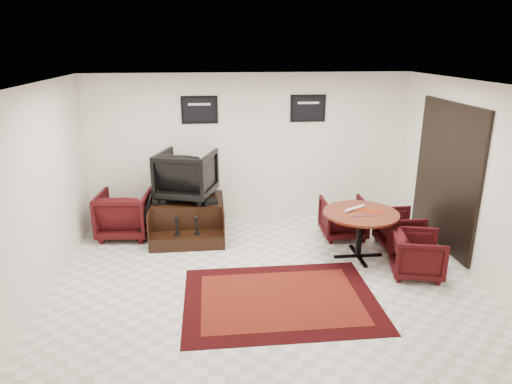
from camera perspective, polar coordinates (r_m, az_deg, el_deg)
The scene contains 16 objects.
ground at distance 6.77m, azimuth 1.12°, elevation -10.95°, with size 6.00×6.00×0.00m, color white.
room_shell at distance 6.29m, azimuth 4.77°, elevation 4.21°, with size 6.02×5.02×2.81m.
area_rug at distance 6.32m, azimuth 3.05°, elevation -13.22°, with size 2.58×1.93×0.01m.
shine_podium at distance 8.27m, azimuth -8.47°, elevation -3.34°, with size 1.26×1.29×0.65m.
shine_chair at distance 8.14m, azimuth -8.70°, elevation 2.44°, with size 0.93×0.87×0.96m, color black.
shoes_pair at distance 8.09m, azimuth -12.07°, elevation -1.07°, with size 0.25×0.28×0.09m.
polish_kit at distance 7.91m, azimuth -5.76°, elevation -1.23°, with size 0.24×0.16×0.08m, color black.
umbrella_black at distance 8.06m, azimuth -13.74°, elevation -3.06°, with size 0.34×0.13×0.91m, color black, non-canonical shape.
umbrella_hooked at distance 8.22m, azimuth -13.72°, elevation -2.89°, with size 0.31×0.12×0.84m, color black, non-canonical shape.
armchair_side at distance 8.41m, azimuth -16.10°, elevation -2.39°, with size 0.88×0.82×0.90m, color black.
meeting_table at distance 7.37m, azimuth 12.95°, elevation -3.15°, with size 1.18×1.18×0.77m.
table_chair_back at distance 8.22m, azimuth 10.88°, elevation -2.96°, with size 0.75×0.70×0.77m, color black.
table_chair_window at distance 8.07m, azimuth 17.49°, elevation -4.23°, with size 0.66×0.62×0.68m, color black.
table_chair_corner at distance 7.17m, azimuth 19.57°, elevation -7.15°, with size 0.70×0.66×0.72m, color black.
paper_roll at distance 7.41m, azimuth 12.24°, elevation -2.01°, with size 0.05×0.05×0.42m, color white.
table_clutter at distance 7.36m, azimuth 13.80°, elevation -2.43°, with size 0.56×0.38×0.01m.
Camera 1 is at (-0.75, -5.88, 3.27)m, focal length 32.00 mm.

